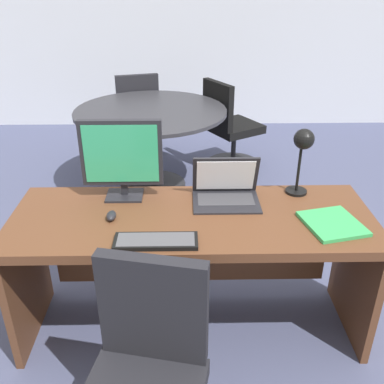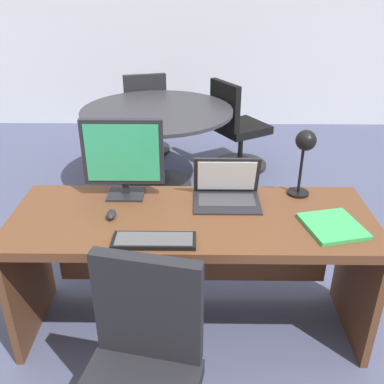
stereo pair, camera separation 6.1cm
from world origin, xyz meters
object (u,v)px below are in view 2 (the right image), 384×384
at_px(laptop, 227,187).
at_px(meeting_chair_far, 236,134).
at_px(mouse, 111,214).
at_px(meeting_table, 158,129).
at_px(keyboard, 154,240).
at_px(desk_lamp, 305,149).
at_px(monitor, 123,155).
at_px(meeting_chair_near, 145,122).
at_px(book, 333,226).
at_px(desk, 192,242).

relative_size(laptop, meeting_chair_far, 0.39).
relative_size(mouse, meeting_table, 0.06).
height_order(keyboard, desk_lamp, desk_lamp).
bearing_deg(monitor, mouse, -98.94).
height_order(mouse, meeting_chair_near, meeting_chair_near).
height_order(desk_lamp, book, desk_lamp).
relative_size(mouse, meeting_chair_near, 0.09).
height_order(desk, desk_lamp, desk_lamp).
height_order(laptop, mouse, laptop).
xyz_separation_m(desk, book, (0.69, -0.15, 0.20)).
bearing_deg(desk_lamp, meeting_table, 120.03).
height_order(meeting_chair_near, meeting_chair_far, same).
xyz_separation_m(keyboard, meeting_chair_far, (0.60, 2.54, -0.39)).
bearing_deg(laptop, desk_lamp, 5.51).
relative_size(mouse, desk_lamp, 0.22).
distance_m(keyboard, book, 0.87).
bearing_deg(desk, book, -12.13).
xyz_separation_m(meeting_table, meeting_chair_near, (-0.22, 0.86, -0.22)).
bearing_deg(meeting_chair_far, laptop, -96.46).
distance_m(monitor, meeting_chair_far, 2.31).
distance_m(keyboard, meeting_chair_far, 2.64).
distance_m(monitor, mouse, 0.33).
relative_size(book, meeting_table, 0.25).
distance_m(laptop, meeting_chair_far, 2.17).
bearing_deg(keyboard, desk, 59.19).
bearing_deg(meeting_chair_near, book, -65.97).
bearing_deg(desk, laptop, 37.63).
relative_size(desk_lamp, meeting_chair_near, 0.42).
bearing_deg(desk, desk_lamp, 17.14).
xyz_separation_m(desk, keyboard, (-0.17, -0.29, 0.20)).
relative_size(desk, keyboard, 4.82).
bearing_deg(meeting_chair_near, meeting_table, -75.63).
bearing_deg(laptop, monitor, 176.66).
height_order(monitor, keyboard, monitor).
bearing_deg(meeting_table, desk, -79.39).
relative_size(keyboard, meeting_chair_near, 0.42).
relative_size(desk, desk_lamp, 4.84).
relative_size(keyboard, desk_lamp, 1.00).
height_order(monitor, meeting_chair_near, monitor).
height_order(keyboard, meeting_chair_far, meeting_chair_far).
height_order(keyboard, meeting_table, keyboard).
bearing_deg(desk_lamp, meeting_chair_far, 94.66).
relative_size(keyboard, book, 1.16).
bearing_deg(meeting_chair_near, keyboard, -82.57).
distance_m(book, meeting_chair_near, 3.09).
xyz_separation_m(mouse, book, (1.10, -0.08, -0.01)).
xyz_separation_m(desk, monitor, (-0.37, 0.18, 0.44)).
height_order(mouse, meeting_table, mouse).
distance_m(book, meeting_chair_far, 2.44).
bearing_deg(desk_lamp, meeting_chair_near, 114.99).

